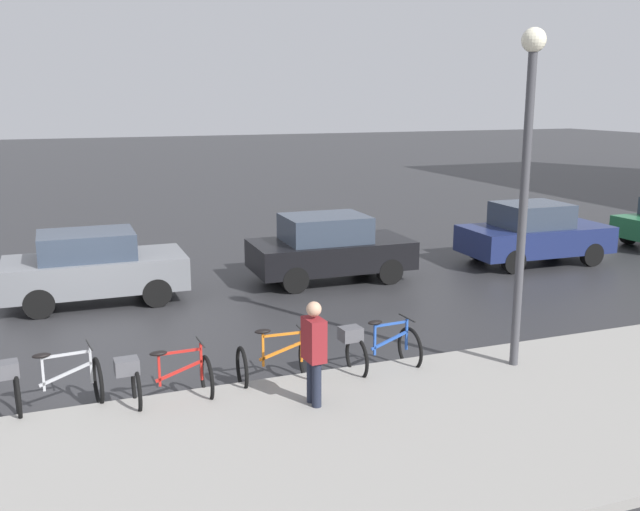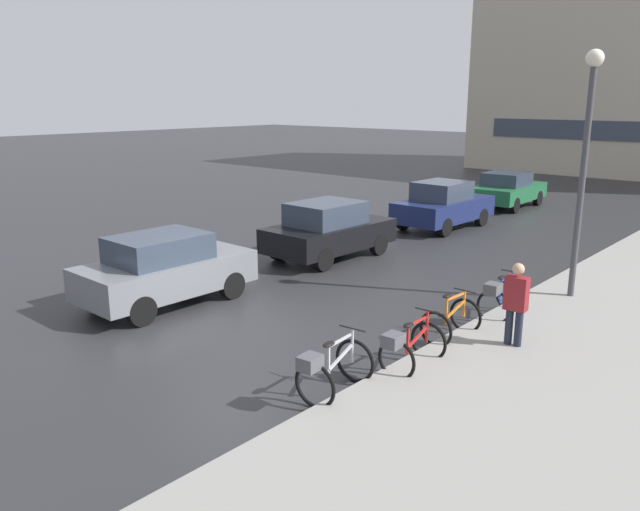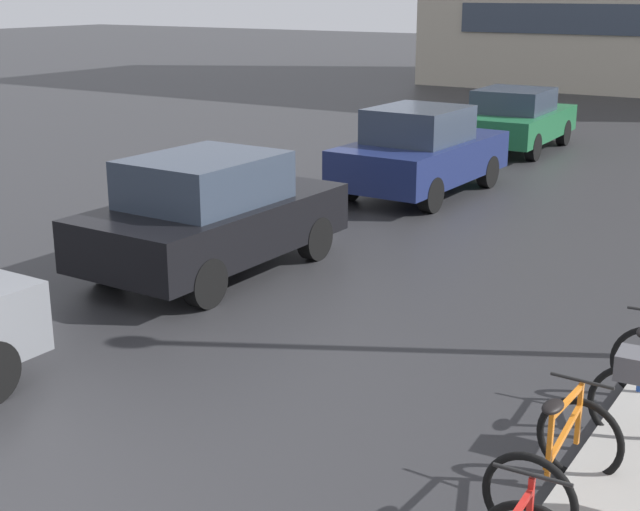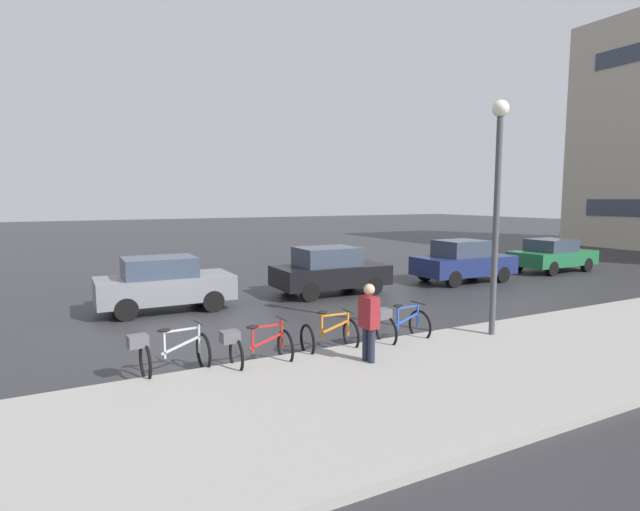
# 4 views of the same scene
# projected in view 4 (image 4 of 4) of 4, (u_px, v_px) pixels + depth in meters

# --- Properties ---
(ground_plane) EXTENTS (140.00, 140.00, 0.00)m
(ground_plane) POSITION_uv_depth(u_px,v_px,m) (177.00, 329.00, 12.82)
(ground_plane) COLOR #28282B
(bicycle_nearest) EXTENTS (0.86, 1.47, 0.98)m
(bicycle_nearest) POSITION_uv_depth(u_px,v_px,m) (167.00, 352.00, 9.33)
(bicycle_nearest) COLOR black
(bicycle_nearest) RESTS_ON ground
(bicycle_second) EXTENTS (0.76, 1.38, 0.98)m
(bicycle_second) POSITION_uv_depth(u_px,v_px,m) (254.00, 346.00, 9.72)
(bicycle_second) COLOR black
(bicycle_second) RESTS_ON ground
(bicycle_third) EXTENTS (0.76, 1.15, 0.97)m
(bicycle_third) POSITION_uv_depth(u_px,v_px,m) (330.00, 336.00, 10.76)
(bicycle_third) COLOR black
(bicycle_third) RESTS_ON ground
(bicycle_farthest) EXTENTS (0.83, 1.37, 0.97)m
(bicycle_farthest) POSITION_uv_depth(u_px,v_px,m) (399.00, 324.00, 11.36)
(bicycle_farthest) COLOR black
(bicycle_farthest) RESTS_ON ground
(car_grey) EXTENTS (1.87, 3.92, 1.62)m
(car_grey) POSITION_uv_depth(u_px,v_px,m) (164.00, 284.00, 14.87)
(car_grey) COLOR slate
(car_grey) RESTS_ON ground
(car_black) EXTENTS (2.02, 4.00, 1.66)m
(car_black) POSITION_uv_depth(u_px,v_px,m) (330.00, 271.00, 17.48)
(car_black) COLOR black
(car_black) RESTS_ON ground
(car_navy) EXTENTS (1.99, 4.08, 1.68)m
(car_navy) POSITION_uv_depth(u_px,v_px,m) (463.00, 261.00, 20.03)
(car_navy) COLOR navy
(car_navy) RESTS_ON ground
(car_green) EXTENTS (2.08, 4.08, 1.49)m
(car_green) POSITION_uv_depth(u_px,v_px,m) (552.00, 255.00, 22.90)
(car_green) COLOR #1E6038
(car_green) RESTS_ON ground
(pedestrian) EXTENTS (0.42, 0.27, 1.70)m
(pedestrian) POSITION_uv_depth(u_px,v_px,m) (369.00, 321.00, 9.79)
(pedestrian) COLOR #1E2333
(pedestrian) RESTS_ON ground
(streetlamp) EXTENTS (0.38, 0.38, 5.56)m
(streetlamp) POSITION_uv_depth(u_px,v_px,m) (497.00, 189.00, 11.46)
(streetlamp) COLOR #424247
(streetlamp) RESTS_ON ground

